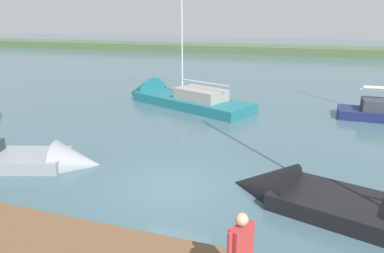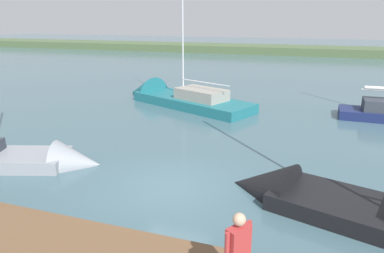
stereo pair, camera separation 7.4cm
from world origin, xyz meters
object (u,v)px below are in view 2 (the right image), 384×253
Objects in this scene: sailboat_behind_pier at (170,99)px; sailboat_outer_mooring at (11,163)px; person_on_dock at (238,250)px; sailboat_far_left at (353,214)px.

sailboat_behind_pier is 12.61m from sailboat_outer_mooring.
sailboat_outer_mooring is 5.25× the size of person_on_dock.
sailboat_far_left is 6.77× the size of person_on_dock.
sailboat_far_left is (-12.65, -0.16, -0.02)m from sailboat_outer_mooring.
sailboat_outer_mooring is 12.65m from sailboat_far_left.
person_on_dock is at bearing -42.68° from sailboat_outer_mooring.
sailboat_behind_pier is 1.36× the size of sailboat_outer_mooring.
sailboat_outer_mooring is at bearing 17.48° from sailboat_far_left.
sailboat_behind_pier reaches higher than person_on_dock.
sailboat_outer_mooring is 0.78× the size of sailboat_far_left.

